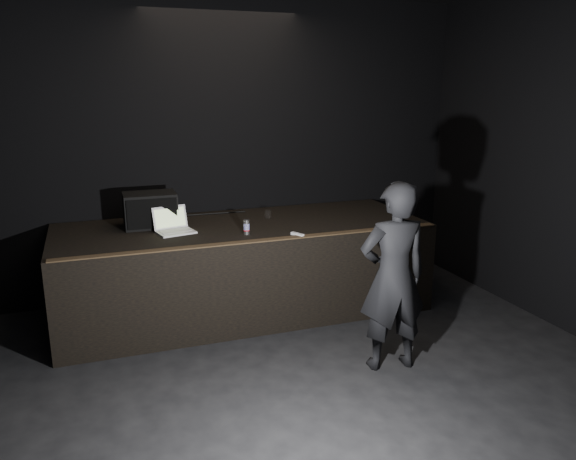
# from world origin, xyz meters

# --- Properties ---
(ground) EXTENTS (7.00, 7.00, 0.00)m
(ground) POSITION_xyz_m (0.00, 0.00, 0.00)
(ground) COLOR black
(ground) RESTS_ON ground
(room_walls) EXTENTS (6.10, 7.10, 3.52)m
(room_walls) POSITION_xyz_m (0.00, 0.00, 2.02)
(room_walls) COLOR black
(room_walls) RESTS_ON ground
(stage_riser) EXTENTS (4.00, 1.50, 1.00)m
(stage_riser) POSITION_xyz_m (0.00, 2.73, 0.50)
(stage_riser) COLOR black
(stage_riser) RESTS_ON ground
(riser_lip) EXTENTS (3.92, 0.10, 0.01)m
(riser_lip) POSITION_xyz_m (0.00, 2.02, 1.01)
(riser_lip) COLOR brown
(riser_lip) RESTS_ON stage_riser
(stage_monitor) EXTENTS (0.56, 0.41, 0.37)m
(stage_monitor) POSITION_xyz_m (-0.95, 2.97, 1.18)
(stage_monitor) COLOR black
(stage_monitor) RESTS_ON stage_riser
(cable) EXTENTS (0.92, 0.06, 0.02)m
(cable) POSITION_xyz_m (-0.27, 3.32, 1.01)
(cable) COLOR black
(cable) RESTS_ON stage_riser
(laptop) EXTENTS (0.43, 0.40, 0.25)m
(laptop) POSITION_xyz_m (-0.76, 2.67, 1.07)
(laptop) COLOR silver
(laptop) RESTS_ON stage_riser
(beer_can) EXTENTS (0.06, 0.06, 0.15)m
(beer_can) POSITION_xyz_m (-0.07, 2.31, 1.08)
(beer_can) COLOR silver
(beer_can) RESTS_ON stage_riser
(plastic_cup) EXTENTS (0.08, 0.08, 0.10)m
(plastic_cup) POSITION_xyz_m (0.35, 2.89, 1.05)
(plastic_cup) COLOR white
(plastic_cup) RESTS_ON stage_riser
(wii_remote) EXTENTS (0.10, 0.16, 0.03)m
(wii_remote) POSITION_xyz_m (0.40, 2.08, 1.01)
(wii_remote) COLOR white
(wii_remote) RESTS_ON stage_riser
(person) EXTENTS (0.66, 0.47, 1.71)m
(person) POSITION_xyz_m (0.89, 1.00, 0.86)
(person) COLOR black
(person) RESTS_ON ground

